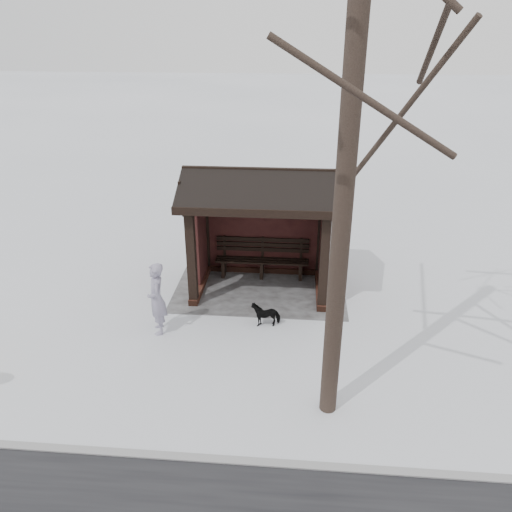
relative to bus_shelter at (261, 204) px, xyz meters
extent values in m
plane|color=white|center=(0.00, 0.16, -2.17)|extent=(120.00, 120.00, 0.00)
cube|color=gray|center=(0.00, 5.66, -2.16)|extent=(120.00, 0.15, 0.06)
cube|color=gray|center=(0.00, -0.04, -2.16)|extent=(4.20, 3.20, 0.02)
cube|color=#3D2016|center=(0.00, -0.74, -2.09)|extent=(3.30, 0.22, 0.16)
cube|color=#3D2016|center=(-1.50, 0.16, -2.09)|extent=(0.22, 2.10, 0.16)
cube|color=#3D2016|center=(1.50, 0.16, -2.09)|extent=(0.22, 2.10, 0.16)
cube|color=black|center=(-1.50, 1.06, -1.02)|extent=(0.20, 0.20, 2.30)
cube|color=black|center=(1.50, 1.06, -1.02)|extent=(0.20, 0.20, 2.30)
cube|color=black|center=(-1.50, -0.74, -1.02)|extent=(0.20, 0.20, 2.30)
cube|color=black|center=(1.50, -0.74, -1.02)|extent=(0.20, 0.20, 2.30)
cube|color=black|center=(0.00, -0.74, -0.94)|extent=(2.80, 0.08, 2.14)
cube|color=black|center=(-1.50, -0.16, -0.94)|extent=(0.08, 1.17, 2.14)
cube|color=black|center=(1.50, -0.16, -0.94)|extent=(0.08, 1.17, 2.14)
cube|color=black|center=(0.00, 1.06, 0.19)|extent=(3.40, 0.20, 0.18)
cube|color=black|center=(0.00, -0.74, 0.19)|extent=(3.40, 0.20, 0.18)
cylinder|color=black|center=(-1.50, 4.36, 2.11)|extent=(0.29, 0.29, 8.55)
imported|color=#918BA3|center=(2.01, 2.27, -1.36)|extent=(0.54, 0.67, 1.60)
imported|color=black|center=(-0.25, 1.79, -1.90)|extent=(0.66, 0.40, 0.53)
camera|label=1|loc=(-0.84, 11.15, 3.87)|focal=35.00mm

